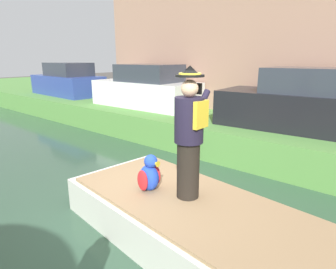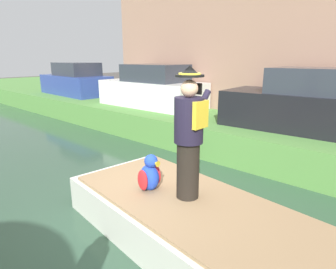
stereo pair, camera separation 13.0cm
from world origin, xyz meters
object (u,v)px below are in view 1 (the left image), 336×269
Objects in this scene: parked_car_dark at (304,104)px; parked_car_white at (146,89)px; boat at (196,222)px; parrot_plush at (149,175)px; person_pirate at (189,135)px; parked_car_blue at (68,81)px.

parked_car_white is at bearing 90.00° from parked_car_dark.
boat is 4.65m from parked_car_dark.
parked_car_white is (4.63, 4.55, 0.60)m from parrot_plush.
parked_car_dark reaches higher than boat.
parked_car_white is (4.50, 5.31, 1.15)m from boat.
person_pirate is 6.76m from parked_car_white.
parked_car_blue is (4.50, 10.52, 1.15)m from boat.
parked_car_blue is at bearing 64.60° from parrot_plush.
parked_car_blue reaches higher than parrot_plush.
person_pirate is at bearing 176.30° from parked_car_dark.
parked_car_dark is at bearing -1.11° from boat.
parrot_plush is 0.14× the size of parked_car_white.
parked_car_white is at bearing 44.48° from parrot_plush.
boat is 2.36× the size of person_pirate.
parrot_plush is 0.14× the size of parked_car_blue.
parrot_plush is 10.82m from parked_car_blue.
boat is 1.25m from person_pirate.
parrot_plush is 0.14× the size of parked_car_dark.
parked_car_dark reaches higher than parrot_plush.
parked_car_blue is at bearing 90.00° from parked_car_white.
person_pirate is 0.46× the size of parked_car_blue.
parked_car_dark is (4.42, -0.29, -0.08)m from person_pirate.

